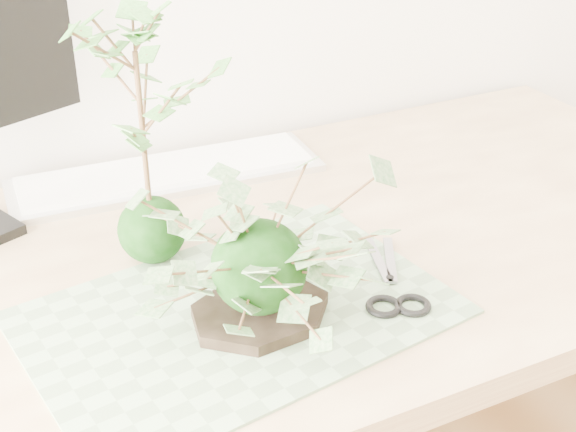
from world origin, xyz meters
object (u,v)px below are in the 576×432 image
(desk, at_px, (240,310))
(keyboard, at_px, (167,174))
(ivy_kokedama, at_px, (258,227))
(maple_kokedama, at_px, (137,70))

(desk, height_order, keyboard, keyboard)
(ivy_kokedama, distance_m, keyboard, 0.43)
(keyboard, bearing_deg, ivy_kokedama, -89.61)
(ivy_kokedama, height_order, maple_kokedama, maple_kokedama)
(desk, distance_m, ivy_kokedama, 0.26)
(maple_kokedama, bearing_deg, keyboard, 67.21)
(desk, height_order, ivy_kokedama, ivy_kokedama)
(maple_kokedama, bearing_deg, ivy_kokedama, -69.55)
(maple_kokedama, bearing_deg, desk, -23.75)
(ivy_kokedama, bearing_deg, desk, 77.24)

